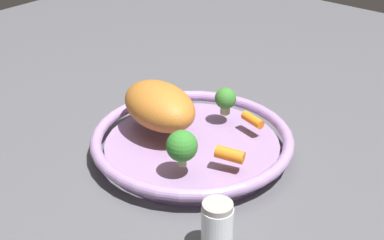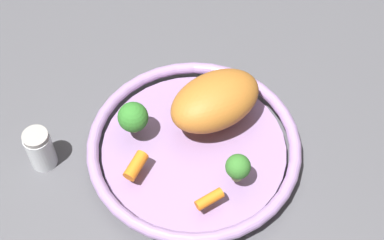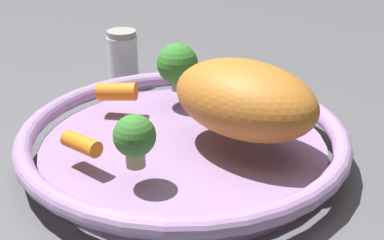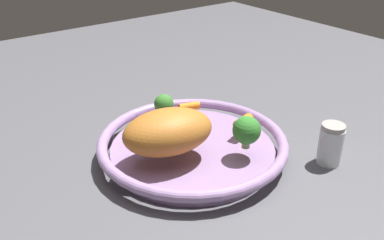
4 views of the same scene
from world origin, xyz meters
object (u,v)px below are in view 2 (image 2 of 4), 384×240
roast_chicken_piece (215,101)px  broccoli_floret_mid (238,167)px  broccoli_floret_edge (133,117)px  baby_carrot_right (136,166)px  salt_shaker (40,149)px  serving_bowl (194,148)px  baby_carrot_left (209,199)px

roast_chicken_piece → broccoli_floret_mid: bearing=60.2°
broccoli_floret_edge → baby_carrot_right: bearing=50.1°
broccoli_floret_edge → salt_shaker: broccoli_floret_edge is taller
serving_bowl → broccoli_floret_mid: bearing=90.7°
baby_carrot_right → broccoli_floret_edge: size_ratio=0.78×
serving_bowl → broccoli_floret_edge: (0.05, -0.09, 0.05)m
salt_shaker → broccoli_floret_edge: bearing=148.6°
baby_carrot_right → broccoli_floret_edge: broccoli_floret_edge is taller
serving_bowl → baby_carrot_left: 0.11m
baby_carrot_right → broccoli_floret_edge: (-0.05, -0.06, 0.02)m
broccoli_floret_mid → salt_shaker: size_ratio=0.65×
roast_chicken_piece → baby_carrot_right: 0.17m
serving_bowl → roast_chicken_piece: 0.09m
roast_chicken_piece → broccoli_floret_edge: roast_chicken_piece is taller
serving_bowl → baby_carrot_left: baby_carrot_left is taller
serving_bowl → broccoli_floret_mid: 0.10m
serving_bowl → broccoli_floret_mid: (-0.00, 0.09, 0.05)m
baby_carrot_left → roast_chicken_piece: bearing=-139.1°
baby_carrot_left → broccoli_floret_edge: (-0.01, -0.18, 0.03)m
serving_bowl → salt_shaker: 0.25m
roast_chicken_piece → baby_carrot_right: roast_chicken_piece is taller
broccoli_floret_edge → salt_shaker: 0.16m
serving_bowl → baby_carrot_right: baby_carrot_right is taller
baby_carrot_left → salt_shaker: size_ratio=0.56×
serving_bowl → baby_carrot_right: bearing=-15.2°
broccoli_floret_edge → salt_shaker: (0.13, -0.08, -0.04)m
baby_carrot_right → broccoli_floret_mid: bearing=130.1°
baby_carrot_left → broccoli_floret_edge: bearing=-93.0°
baby_carrot_right → baby_carrot_left: bearing=108.2°
roast_chicken_piece → baby_carrot_left: 0.17m
baby_carrot_right → salt_shaker: (0.08, -0.14, -0.01)m
baby_carrot_left → broccoli_floret_edge: broccoli_floret_edge is taller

